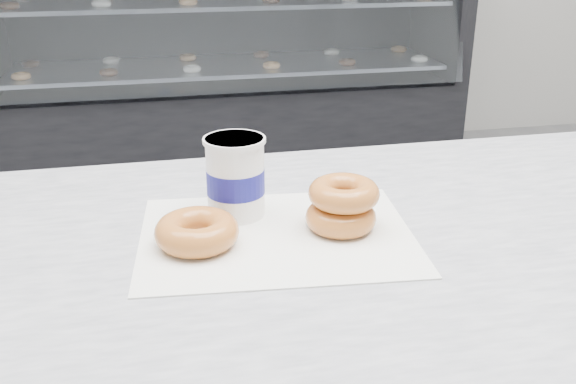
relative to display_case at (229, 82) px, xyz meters
name	(u,v)px	position (x,y,z in m)	size (l,w,h in m)	color
display_case	(229,82)	(0.00, 0.00, 0.00)	(2.40, 0.74, 1.25)	black
wax_paper	(277,235)	(-0.26, -2.65, 0.41)	(0.34, 0.26, 0.00)	white
donut_single	(197,231)	(-0.36, -2.66, 0.43)	(0.10, 0.10, 0.04)	#C66F36
donut_stack	(342,205)	(-0.18, -2.65, 0.44)	(0.13, 0.13, 0.06)	#C66F36
coffee_cup	(235,177)	(-0.30, -2.58, 0.46)	(0.08, 0.08, 0.11)	white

